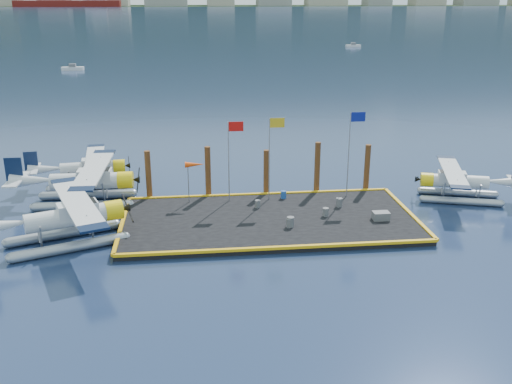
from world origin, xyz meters
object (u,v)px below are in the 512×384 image
Objects in this scene: drum_1 at (289,223)px; piling_1 at (208,173)px; piling_0 at (149,177)px; seaplane_b at (90,183)px; flagpole_red at (231,149)px; flagpole_blue at (352,142)px; seaplane_c at (91,170)px; drum_0 at (258,204)px; flagpole_yellow at (272,146)px; windsock at (194,165)px; seaplane_d at (456,183)px; seaplane_a at (72,220)px; piling_4 at (367,169)px; piling_3 at (317,169)px; piling_2 at (266,174)px; crate at (381,216)px; drum_5 at (284,195)px; drum_4 at (339,202)px; drum_3 at (290,222)px; drum_2 at (326,212)px.

drum_1 is 8.96m from piling_1.
seaplane_b is at bearing -178.70° from piling_0.
flagpole_blue is at bearing -0.00° from flagpole_red.
piling_1 is at bearing 58.48° from seaplane_c.
flagpole_yellow reaches higher than drum_0.
flagpole_yellow is 1.99× the size of windsock.
seaplane_d is at bearing -2.21° from flagpole_red.
flagpole_red is 1.50× the size of piling_0.
seaplane_a is 22.57m from piling_4.
seaplane_b is at bearing -179.67° from piling_3.
seaplane_d is at bearing -8.93° from piling_2.
windsock is (-2.73, 0.00, -1.17)m from flagpole_red.
crate is 17.43m from piling_0.
piling_0 is 0.93× the size of piling_3.
piling_4 reaches higher than drum_5.
drum_4 is 0.21× the size of windsock.
drum_5 is at bearing 103.75° from seaplane_d.
drum_3 is at bearing -114.76° from piling_3.
drum_4 is 0.16× the size of piling_4.
seaplane_a is at bearing -139.75° from piling_1.
drum_5 is 2.25m from piling_2.
flagpole_blue is at bearing 86.76° from seaplane_b.
drum_1 is (14.60, -11.56, -0.71)m from seaplane_c.
piling_3 is (17.99, -4.34, 0.75)m from seaplane_c.
piling_0 is at bearing 155.27° from windsock.
piling_1 is (-7.96, 5.51, 1.40)m from drum_2.
drum_3 reaches higher than drum_1.
flagpole_red is at bearing 180.00° from flagpole_blue.
piling_4 is at bearing 50.55° from drum_2.
drum_4 is at bearing -77.07° from piling_3.
crate is 11.67m from flagpole_red.
piling_0 reaches higher than piling_2.
flagpole_red is at bearing -171.57° from piling_4.
flagpole_red reaches higher than drum_4.
drum_1 is 0.91× the size of drum_4.
drum_4 is 4.72m from flagpole_blue.
piling_1 is at bearing 126.00° from drum_3.
flagpole_red is at bearing 135.53° from drum_0.
drum_0 is 4.44m from flagpole_red.
seaplane_a reaches higher than drum_2.
piling_3 is at bearing 0.00° from piling_2.
piling_3 is (2.87, 1.53, 1.46)m from drum_5.
crate is at bearing -42.97° from piling_2.
seaplane_c is (-0.69, 11.79, -0.23)m from seaplane_a.
crate is 0.18× the size of flagpole_yellow.
drum_2 reaches higher than crate.
drum_2 is 0.14× the size of piling_1.
flagpole_red reaches higher than drum_2.
seaplane_a is 18.56m from drum_4.
drum_3 is 12.12m from piling_0.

